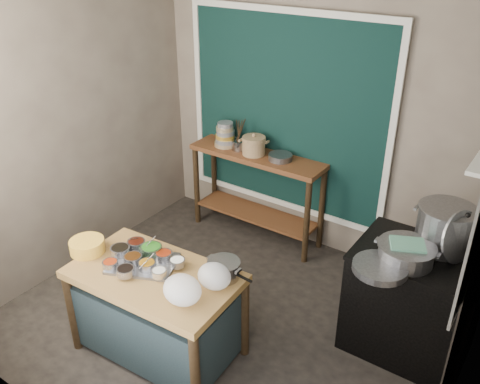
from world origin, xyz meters
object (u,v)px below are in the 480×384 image
Objects in this scene: stove_block at (412,303)px; prep_table at (158,313)px; condiment_tray at (143,263)px; back_counter at (256,195)px; utensil_cup at (240,145)px; stock_pot at (444,228)px; steamer at (406,253)px; yellow_basin at (87,246)px; saucepan at (224,269)px; ceramic_crock at (254,147)px.

prep_table is at bearing -143.86° from stove_block.
stove_block is 1.84× the size of condiment_tray.
back_counter is at bearing 96.55° from prep_table.
utensil_cup is (-2.11, 0.73, 0.58)m from stove_block.
prep_table is 1.91m from back_counter.
stock_pot is (1.66, 1.33, 0.67)m from prep_table.
back_counter is 2.14m from stock_pot.
prep_table is 1.89m from steamer.
steamer reaches higher than stove_block.
yellow_basin is at bearing -148.11° from stock_pot.
back_counter is at bearing 1.08° from utensil_cup.
condiment_tray is at bearing -146.79° from stove_block.
condiment_tray is at bearing -154.27° from saucepan.
condiment_tray is at bearing 164.31° from prep_table.
back_counter is (-0.32, 1.88, 0.10)m from prep_table.
ceramic_crock is 0.58× the size of stock_pot.
steamer is at bearing -115.51° from stove_block.
condiment_tray is 1.91m from steamer.
condiment_tray is at bearing -149.48° from steamer.
yellow_basin is 1.12m from saucepan.
utensil_cup reaches higher than yellow_basin.
steamer reaches higher than saucepan.
steamer is (1.64, 0.97, 0.19)m from condiment_tray.
utensil_cup is at bearing 102.77° from prep_table.
stove_block is at bearing -115.89° from stock_pot.
stock_pot reaches higher than prep_table.
ceramic_crock reaches higher than steamer.
yellow_basin is at bearing -98.33° from back_counter.
prep_table is 1.39× the size of stove_block.
saucepan is 0.57× the size of stock_pot.
stove_block is at bearing -20.01° from ceramic_crock.
prep_table is 2.56× the size of condiment_tray.
stove_block is at bearing 33.21° from condiment_tray.
ceramic_crock is at bearing -7.62° from utensil_cup.
saucepan reaches higher than yellow_basin.
stock_pot is at bearing 46.44° from saucepan.
back_counter is 5.43× the size of yellow_basin.
back_counter is 2.04m from stove_block.
stock_pot is at bearing 64.29° from steamer.
steamer is at bearing 27.16° from yellow_basin.
condiment_tray is 0.63m from saucepan.
yellow_basin is 1.09× the size of saucepan.
condiment_tray is (-0.14, 0.03, 0.39)m from prep_table.
saucepan is at bearing 17.82° from yellow_basin.
yellow_basin is (-0.29, -1.97, 0.33)m from back_counter.
utensil_cup is 0.68× the size of ceramic_crock.
utensil_cup is at bearing 172.38° from ceramic_crock.
ceramic_crock is at bearing 159.99° from stove_block.
saucepan is (-1.13, -0.90, 0.39)m from stove_block.
back_counter is 2.97× the size of condiment_tray.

